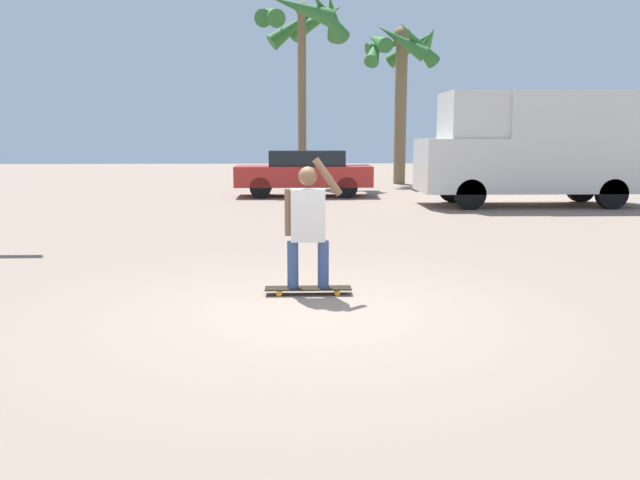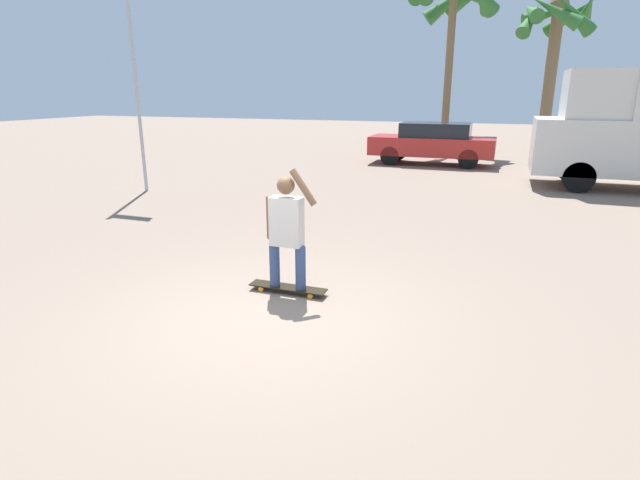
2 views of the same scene
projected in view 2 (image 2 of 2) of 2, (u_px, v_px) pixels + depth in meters
ground_plane at (268, 316)px, 6.12m from camera, size 80.00×80.00×0.00m
skateboard at (288, 288)px, 6.81m from camera, size 1.09×0.23×0.09m
person_skateboarder at (287, 226)px, 6.56m from camera, size 0.71×0.23×1.63m
parked_car_red at (433, 142)px, 18.47m from camera, size 4.50×1.71×1.52m
palm_tree_near_van at (555, 26)px, 20.78m from camera, size 3.27×3.42×6.53m
palm_tree_center_background at (454, 0)px, 20.46m from camera, size 3.70×3.80×7.34m
flagpole at (135, 47)px, 12.67m from camera, size 1.09×0.12×6.39m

